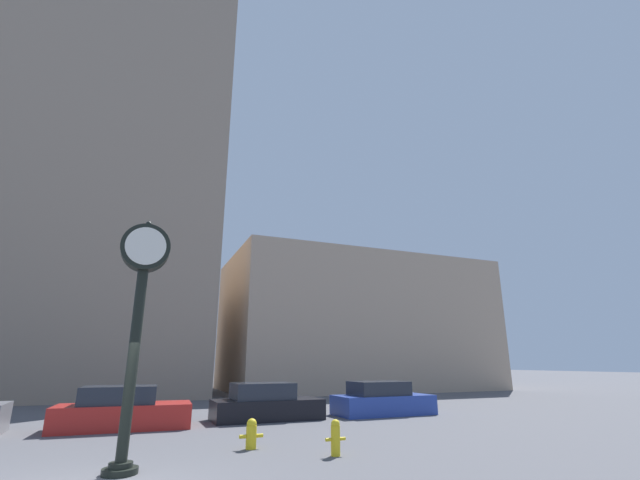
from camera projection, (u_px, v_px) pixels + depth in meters
The scene contains 8 objects.
building_tall_tower at pixel (113, 177), 31.56m from camera, with size 14.63×12.00×30.49m.
building_storefront_row at pixel (355, 325), 35.92m from camera, with size 20.98×12.00×10.22m.
street_clock at pixel (141, 294), 9.27m from camera, with size 1.03×0.68×5.19m.
car_red at pixel (123, 411), 14.10m from camera, with size 4.26×1.99×1.34m.
car_black at pixel (266, 404), 16.31m from camera, with size 4.12×1.90×1.34m.
car_blue at pixel (382, 401), 17.90m from camera, with size 4.14×1.91×1.33m.
fire_hydrant_near at pixel (251, 433), 10.84m from camera, with size 0.61×0.26×0.72m.
fire_hydrant_far at pixel (336, 437), 10.05m from camera, with size 0.50×0.22×0.80m.
Camera 1 is at (0.80, -8.69, 2.10)m, focal length 24.00 mm.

